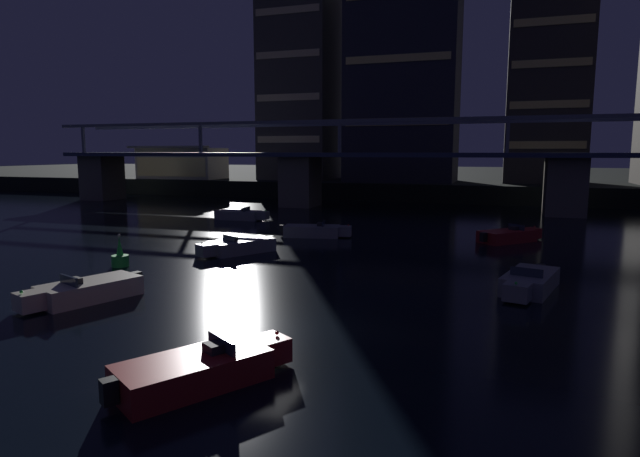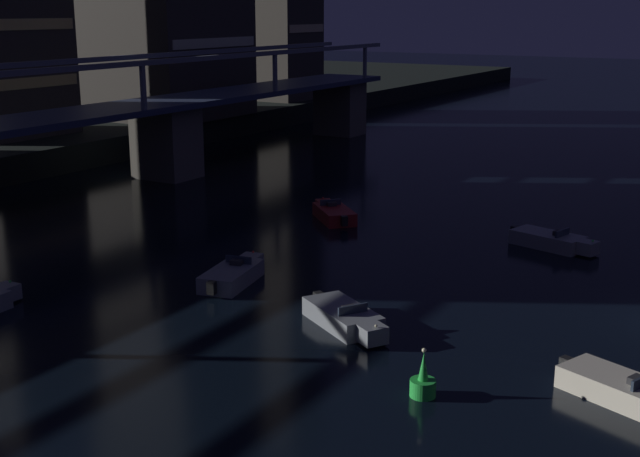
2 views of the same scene
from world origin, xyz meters
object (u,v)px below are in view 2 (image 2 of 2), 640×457
Objects in this scene: speedboat_near_right at (233,274)px; speedboat_near_left at (625,390)px; river_bridge at (24,148)px; speedboat_mid_right at (333,213)px; channel_buoy at (423,383)px; speedboat_mid_center at (551,241)px; speedboat_far_center at (345,317)px.

speedboat_near_left is at bearing -100.43° from speedboat_near_right.
river_bridge reaches higher than speedboat_near_left.
channel_buoy is (-19.90, -15.04, 0.06)m from speedboat_mid_right.
speedboat_mid_center is 16.76m from speedboat_far_center.
speedboat_near_left and speedboat_mid_right have the same top height.
speedboat_far_center is (-2.31, -7.47, 0.00)m from speedboat_near_right.
speedboat_near_right is 18.04m from speedboat_mid_center.
channel_buoy is (-3.10, 5.99, 0.06)m from speedboat_near_left.
speedboat_far_center is at bearing -104.64° from river_bridge.
speedboat_near_right is 1.08× the size of speedboat_far_center.
speedboat_near_right is at bearing 79.57° from speedboat_near_left.
speedboat_far_center is at bearing -148.43° from speedboat_mid_right.
speedboat_near_left is at bearing -128.61° from speedboat_mid_right.
speedboat_mid_center is at bearing 23.19° from speedboat_near_left.
channel_buoy is at bearing -175.87° from speedboat_mid_center.
speedboat_near_right and speedboat_far_center have the same top height.
speedboat_near_left is at bearing -102.10° from river_bridge.
channel_buoy reaches higher than speedboat_mid_center.
speedboat_mid_center is 2.95× the size of channel_buoy.
speedboat_mid_center is (9.09, -31.52, -3.81)m from river_bridge.
speedboat_far_center is (-7.20, -27.57, -3.81)m from river_bridge.
speedboat_near_left is at bearing -62.63° from channel_buoy.
speedboat_mid_right is at bearing 37.08° from channel_buoy.
speedboat_mid_right is 0.92× the size of speedboat_far_center.
speedboat_mid_center is 13.57m from speedboat_mid_right.
speedboat_mid_right is 18.36m from speedboat_far_center.
river_bridge is 16.89× the size of speedboat_mid_center.
speedboat_near_left is at bearing -156.81° from speedboat_mid_center.
channel_buoy reaches higher than speedboat_near_left.
river_bridge is 35.14m from channel_buoy.
river_bridge is 19.77× the size of speedboat_mid_right.
speedboat_near_left and speedboat_far_center have the same top height.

